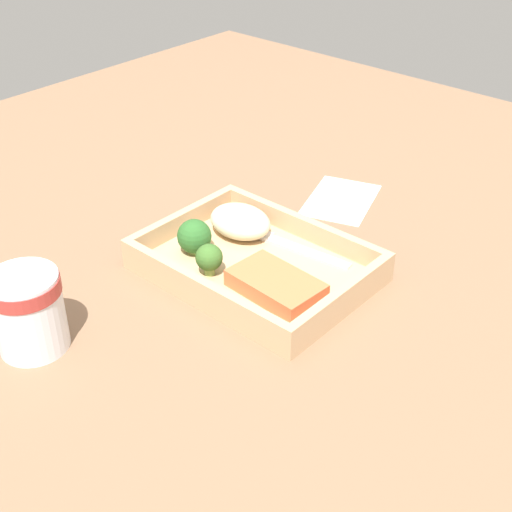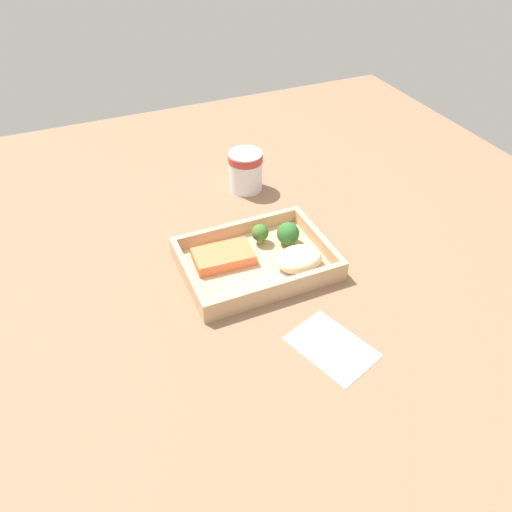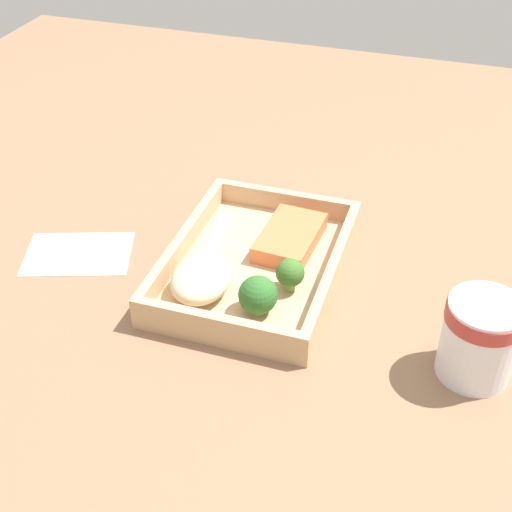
# 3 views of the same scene
# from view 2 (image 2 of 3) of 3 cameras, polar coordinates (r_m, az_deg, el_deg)

# --- Properties ---
(ground_plane) EXTENTS (1.60, 1.60, 0.02)m
(ground_plane) POSITION_cam_2_polar(r_m,az_deg,el_deg) (0.98, 0.00, -1.67)
(ground_plane) COLOR #866348
(takeout_tray) EXTENTS (0.28, 0.21, 0.01)m
(takeout_tray) POSITION_cam_2_polar(r_m,az_deg,el_deg) (0.97, 0.00, -0.96)
(takeout_tray) COLOR tan
(takeout_tray) RESTS_ON ground_plane
(tray_rim) EXTENTS (0.28, 0.21, 0.03)m
(tray_rim) POSITION_cam_2_polar(r_m,az_deg,el_deg) (0.96, 0.00, -0.02)
(tray_rim) COLOR tan
(tray_rim) RESTS_ON takeout_tray
(salmon_fillet) EXTENTS (0.12, 0.08, 0.02)m
(salmon_fillet) POSITION_cam_2_polar(r_m,az_deg,el_deg) (0.96, -3.77, -0.07)
(salmon_fillet) COLOR #E97142
(salmon_fillet) RESTS_ON takeout_tray
(mashed_potatoes) EXTENTS (0.09, 0.07, 0.04)m
(mashed_potatoes) POSITION_cam_2_polar(r_m,az_deg,el_deg) (0.95, 4.94, -0.33)
(mashed_potatoes) COLOR beige
(mashed_potatoes) RESTS_ON takeout_tray
(broccoli_floret_1) EXTENTS (0.05, 0.05, 0.05)m
(broccoli_floret_1) POSITION_cam_2_polar(r_m,az_deg,el_deg) (1.00, 3.68, 2.57)
(broccoli_floret_1) COLOR #8AA25B
(broccoli_floret_1) RESTS_ON takeout_tray
(broccoli_floret_2) EXTENTS (0.03, 0.03, 0.04)m
(broccoli_floret_2) POSITION_cam_2_polar(r_m,az_deg,el_deg) (1.00, 0.46, 2.64)
(broccoli_floret_2) COLOR #78A04F
(broccoli_floret_2) RESTS_ON takeout_tray
(fork) EXTENTS (0.16, 0.03, 0.00)m
(fork) POSITION_cam_2_polar(r_m,az_deg,el_deg) (0.92, 1.35, -3.09)
(fork) COLOR silver
(fork) RESTS_ON takeout_tray
(paper_cup) EXTENTS (0.08, 0.08, 0.09)m
(paper_cup) POSITION_cam_2_polar(r_m,az_deg,el_deg) (1.18, -1.20, 9.91)
(paper_cup) COLOR white
(paper_cup) RESTS_ON ground_plane
(receipt_slip) EXTENTS (0.13, 0.16, 0.00)m
(receipt_slip) POSITION_cam_2_polar(r_m,az_deg,el_deg) (0.84, 8.64, -10.20)
(receipt_slip) COLOR white
(receipt_slip) RESTS_ON ground_plane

